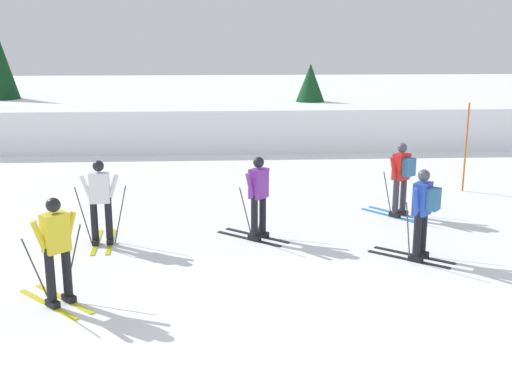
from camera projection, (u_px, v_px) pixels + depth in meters
ground_plane at (339, 339)px, 8.60m from camera, size 120.00×120.00×0.00m
far_snow_ridge at (257, 117)px, 26.06m from camera, size 80.00×8.61×1.52m
skier_purple at (258, 196)px, 12.62m from camera, size 1.46×1.31×1.71m
skier_red at (401, 176)px, 14.19m from camera, size 1.27×1.49×1.71m
skier_yellow at (56, 249)px, 9.47m from camera, size 1.38×1.40×1.71m
skier_blue at (423, 210)px, 11.42m from camera, size 1.47×1.30×1.71m
skier_white at (100, 200)px, 12.27m from camera, size 1.00×1.62×1.71m
trail_marker_pole at (466, 147)px, 16.55m from camera, size 0.05×0.05×2.35m
conifer_far_left at (0, 73)px, 25.50m from camera, size 1.86×1.86×4.34m
conifer_far_right at (310, 94)px, 24.72m from camera, size 1.79×1.79×3.00m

